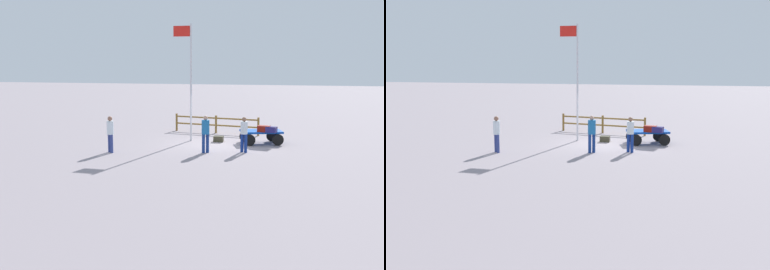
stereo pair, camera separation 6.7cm
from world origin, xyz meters
TOP-DOWN VIEW (x-y plane):
  - ground_plane at (0.00, 0.00)m, footprint 120.00×120.00m
  - luggage_cart at (-1.97, -0.61)m, footprint 2.28×1.86m
  - suitcase_olive at (-2.16, -0.16)m, footprint 0.65×0.45m
  - suitcase_grey at (-2.53, -0.06)m, footprint 0.58×0.46m
  - suitcase_tan at (0.18, -0.66)m, footprint 0.50×0.41m
  - worker_lead at (-1.43, 1.87)m, footprint 0.42×0.42m
  - worker_trailing at (0.24, 2.37)m, footprint 0.49×0.49m
  - worker_supervisor at (4.43, 3.29)m, footprint 0.43×0.43m
  - flagpole at (1.73, -0.72)m, footprint 0.97×0.10m
  - wooden_fence at (0.84, -3.54)m, footprint 5.03×1.00m

SIDE VIEW (x-z plane):
  - ground_plane at x=0.00m, z-range 0.00..0.00m
  - suitcase_tan at x=0.18m, z-range 0.00..0.29m
  - luggage_cart at x=-1.97m, z-range 0.15..0.82m
  - wooden_fence at x=0.84m, z-range 0.09..1.11m
  - suitcase_grey at x=-2.53m, z-range 0.67..0.95m
  - suitcase_olive at x=-2.16m, z-range 0.67..0.97m
  - worker_lead at x=-1.43m, z-range 0.11..1.73m
  - worker_supervisor at x=4.43m, z-range 0.11..1.76m
  - worker_trailing at x=0.24m, z-range 0.15..1.83m
  - flagpole at x=1.73m, z-range 0.49..6.45m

